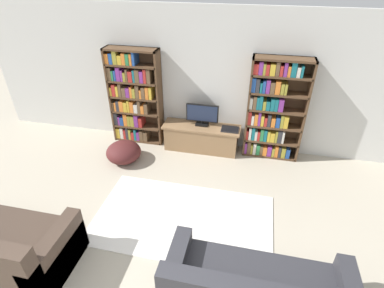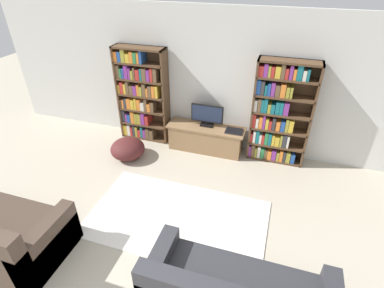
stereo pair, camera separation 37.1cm
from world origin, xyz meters
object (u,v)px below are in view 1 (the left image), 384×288
Objects in this scene: bookshelf_left at (133,97)px; beanbag_ottoman at (124,152)px; laptop at (230,129)px; bookshelf_right at (272,111)px; television at (202,115)px; tv_stand at (201,138)px.

bookshelf_left is 2.95× the size of beanbag_ottoman.
bookshelf_right is at bearing 9.88° from laptop.
television is 1.61m from beanbag_ottoman.
tv_stand is at bearing -90.00° from television.
bookshelf_left reaches higher than tv_stand.
bookshelf_left is 2.62m from bookshelf_right.
tv_stand is 0.60m from laptop.
bookshelf_left and bookshelf_right have the same top height.
laptop is at bearing -8.07° from television.
bookshelf_left is at bearing 178.07° from television.
bookshelf_right is 1.42m from tv_stand.
beanbag_ottoman is at bearing -150.03° from television.
beanbag_ottoman is (-1.32, -0.76, -0.54)m from television.
tv_stand is 2.42× the size of television.
tv_stand is (-1.25, -0.10, -0.66)m from bookshelf_right.
bookshelf_left reaches higher than laptop.
television reaches higher than tv_stand.
bookshelf_left is 1.27× the size of tv_stand.
laptop is (0.54, -0.08, -0.21)m from television.
television is 1.91× the size of laptop.
laptop reaches higher than beanbag_ottoman.
bookshelf_right is 1.27m from television.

